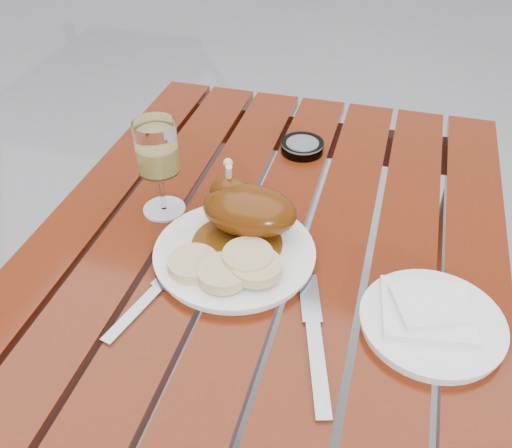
{
  "coord_description": "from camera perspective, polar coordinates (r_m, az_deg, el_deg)",
  "views": [
    {
      "loc": [
        0.18,
        -0.68,
        1.39
      ],
      "look_at": [
        -0.02,
        0.05,
        0.78
      ],
      "focal_mm": 40.0,
      "sensor_mm": 36.0,
      "label": 1
    }
  ],
  "objects": [
    {
      "name": "table",
      "position": [
        1.23,
        0.29,
        -16.55
      ],
      "size": [
        0.8,
        1.2,
        0.75
      ],
      "primitive_type": "cube",
      "color": "maroon",
      "rests_on": "ground"
    },
    {
      "name": "dinner_plate",
      "position": [
        0.94,
        -2.15,
        -3.01
      ],
      "size": [
        0.31,
        0.31,
        0.02
      ],
      "primitive_type": "cylinder",
      "rotation": [
        0.0,
        0.0,
        -0.19
      ],
      "color": "white",
      "rests_on": "table"
    },
    {
      "name": "roast_duck",
      "position": [
        0.95,
        -1.0,
        1.44
      ],
      "size": [
        0.17,
        0.17,
        0.12
      ],
      "color": "#5D310A",
      "rests_on": "dinner_plate"
    },
    {
      "name": "bread_dumplings",
      "position": [
        0.89,
        -2.62,
        -4.13
      ],
      "size": [
        0.18,
        0.12,
        0.03
      ],
      "color": "tan",
      "rests_on": "dinner_plate"
    },
    {
      "name": "wine_glass",
      "position": [
        1.01,
        -9.65,
        5.48
      ],
      "size": [
        0.1,
        0.1,
        0.18
      ],
      "primitive_type": "cylinder",
      "rotation": [
        0.0,
        0.0,
        -0.31
      ],
      "color": "tan",
      "rests_on": "table"
    },
    {
      "name": "side_plate",
      "position": [
        0.87,
        17.17,
        -9.44
      ],
      "size": [
        0.24,
        0.24,
        0.02
      ],
      "primitive_type": "cylinder",
      "rotation": [
        0.0,
        0.0,
        0.15
      ],
      "color": "white",
      "rests_on": "table"
    },
    {
      "name": "napkin",
      "position": [
        0.87,
        16.71,
        -8.24
      ],
      "size": [
        0.14,
        0.14,
        0.01
      ],
      "primitive_type": "cube",
      "rotation": [
        0.0,
        0.0,
        0.14
      ],
      "color": "white",
      "rests_on": "side_plate"
    },
    {
      "name": "ashtray",
      "position": [
        1.22,
        4.65,
        7.71
      ],
      "size": [
        0.1,
        0.1,
        0.02
      ],
      "primitive_type": "cylinder",
      "rotation": [
        0.0,
        0.0,
        -0.12
      ],
      "color": "#B2B7BC",
      "rests_on": "table"
    },
    {
      "name": "fork",
      "position": [
        0.88,
        -11.63,
        -8.22
      ],
      "size": [
        0.05,
        0.15,
        0.01
      ],
      "primitive_type": "cube",
      "rotation": [
        0.0,
        0.0,
        -0.24
      ],
      "color": "gray",
      "rests_on": "table"
    },
    {
      "name": "knife",
      "position": [
        0.82,
        6.01,
        -12.45
      ],
      "size": [
        0.08,
        0.22,
        0.01
      ],
      "primitive_type": "cube",
      "rotation": [
        0.0,
        0.0,
        0.28
      ],
      "color": "gray",
      "rests_on": "table"
    }
  ]
}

